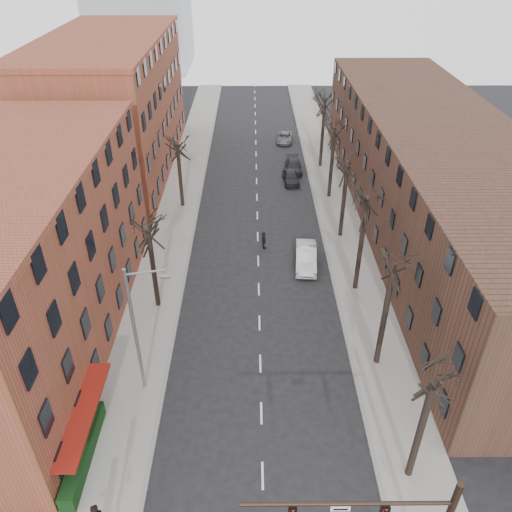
{
  "coord_description": "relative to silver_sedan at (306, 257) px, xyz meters",
  "views": [
    {
      "loc": [
        -0.46,
        -11.32,
        23.95
      ],
      "look_at": [
        -0.23,
        18.73,
        4.0
      ],
      "focal_mm": 35.0,
      "sensor_mm": 36.0,
      "label": 1
    }
  ],
  "objects": [
    {
      "name": "tree_right_d",
      "position": [
        3.6,
        4.64,
        -0.8
      ],
      "size": [
        5.2,
        5.2,
        10.0
      ],
      "primitive_type": null,
      "color": "black",
      "rests_on": "ground"
    },
    {
      "name": "tree_right_e",
      "position": [
        3.6,
        12.64,
        -0.8
      ],
      "size": [
        5.2,
        5.2,
        10.8
      ],
      "primitive_type": null,
      "color": "black",
      "rests_on": "ground"
    },
    {
      "name": "tree_right_c",
      "position": [
        3.6,
        -3.36,
        -0.8
      ],
      "size": [
        5.2,
        5.2,
        11.6
      ],
      "primitive_type": null,
      "color": "black",
      "rests_on": "ground"
    },
    {
      "name": "sidewalk_left",
      "position": [
        -12.0,
        11.64,
        -0.72
      ],
      "size": [
        4.0,
        90.0,
        0.15
      ],
      "primitive_type": "cube",
      "color": "gray",
      "rests_on": "ground"
    },
    {
      "name": "awning_left",
      "position": [
        -13.4,
        -17.36,
        -0.8
      ],
      "size": [
        1.2,
        7.0,
        0.15
      ],
      "primitive_type": "cube",
      "color": "maroon",
      "rests_on": "ground"
    },
    {
      "name": "building_right",
      "position": [
        12.0,
        6.64,
        4.2
      ],
      "size": [
        12.0,
        50.0,
        10.0
      ],
      "primitive_type": "cube",
      "color": "#482B22",
      "rests_on": "ground"
    },
    {
      "name": "tree_right_b",
      "position": [
        3.6,
        -11.36,
        -0.8
      ],
      "size": [
        5.2,
        5.2,
        10.8
      ],
      "primitive_type": null,
      "color": "black",
      "rests_on": "ground"
    },
    {
      "name": "parked_car_mid",
      "position": [
        0.33,
        19.34,
        -0.17
      ],
      "size": [
        1.83,
        4.36,
        1.26
      ],
      "primitive_type": "imported",
      "rotation": [
        0.0,
        0.0,
        0.02
      ],
      "color": "black",
      "rests_on": "ground"
    },
    {
      "name": "silver_sedan",
      "position": [
        0.0,
        0.0,
        0.0
      ],
      "size": [
        2.05,
        4.95,
        1.59
      ],
      "primitive_type": "imported",
      "rotation": [
        0.0,
        0.0,
        -0.08
      ],
      "color": "silver",
      "rests_on": "ground"
    },
    {
      "name": "streetlight",
      "position": [
        -11.03,
        -13.36,
        4.22
      ],
      "size": [
        2.45,
        0.22,
        9.03
      ],
      "color": "slate",
      "rests_on": "ground"
    },
    {
      "name": "pedestrian_crossing",
      "position": [
        -3.48,
        2.61,
        0.05
      ],
      "size": [
        0.63,
        1.05,
        1.68
      ],
      "primitive_type": "imported",
      "rotation": [
        0.0,
        0.0,
        1.8
      ],
      "color": "black",
      "rests_on": "ground"
    },
    {
      "name": "tree_left_a",
      "position": [
        -11.6,
        -5.36,
        -0.8
      ],
      "size": [
        5.2,
        5.2,
        9.5
      ],
      "primitive_type": null,
      "color": "black",
      "rests_on": "ground"
    },
    {
      "name": "building_left_far",
      "position": [
        -20.0,
        20.64,
        6.2
      ],
      "size": [
        12.0,
        28.0,
        14.0
      ],
      "primitive_type": "cube",
      "color": "brown",
      "rests_on": "ground"
    },
    {
      "name": "tree_right_f",
      "position": [
        3.6,
        20.64,
        -0.8
      ],
      "size": [
        5.2,
        5.2,
        11.6
      ],
      "primitive_type": null,
      "color": "black",
      "rests_on": "ground"
    },
    {
      "name": "tree_right_a",
      "position": [
        3.6,
        -19.36,
        -0.8
      ],
      "size": [
        5.2,
        5.2,
        10.0
      ],
      "primitive_type": null,
      "color": "black",
      "rests_on": "ground"
    },
    {
      "name": "hedge",
      "position": [
        -13.5,
        -18.36,
        -0.15
      ],
      "size": [
        0.8,
        6.0,
        1.0
      ],
      "primitive_type": "cube",
      "color": "black",
      "rests_on": "sidewalk_left"
    },
    {
      "name": "tree_left_b",
      "position": [
        -11.6,
        10.64,
        -0.8
      ],
      "size": [
        5.2,
        5.2,
        9.5
      ],
      "primitive_type": null,
      "color": "black",
      "rests_on": "ground"
    },
    {
      "name": "parked_car_near",
      "position": [
        -0.2,
        16.24,
        -0.12
      ],
      "size": [
        1.83,
        4.05,
        1.35
      ],
      "primitive_type": "imported",
      "rotation": [
        0.0,
        0.0,
        0.06
      ],
      "color": "black",
      "rests_on": "ground"
    },
    {
      "name": "building_left_near",
      "position": [
        -20.0,
        -8.36,
        5.2
      ],
      "size": [
        12.0,
        26.0,
        12.0
      ],
      "primitive_type": "cube",
      "color": "brown",
      "rests_on": "ground"
    },
    {
      "name": "parked_car_far",
      "position": [
        -0.2,
        28.79,
        -0.22
      ],
      "size": [
        2.34,
        4.33,
        1.15
      ],
      "primitive_type": "imported",
      "rotation": [
        0.0,
        0.0,
        -0.1
      ],
      "color": "slate",
      "rests_on": "ground"
    },
    {
      "name": "sidewalk_right",
      "position": [
        4.0,
        11.64,
        -0.72
      ],
      "size": [
        4.0,
        90.0,
        0.15
      ],
      "primitive_type": "cube",
      "color": "gray",
      "rests_on": "ground"
    }
  ]
}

